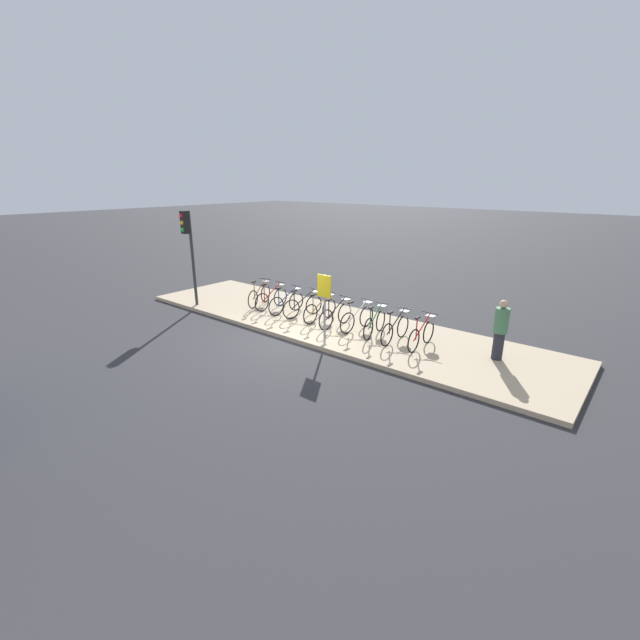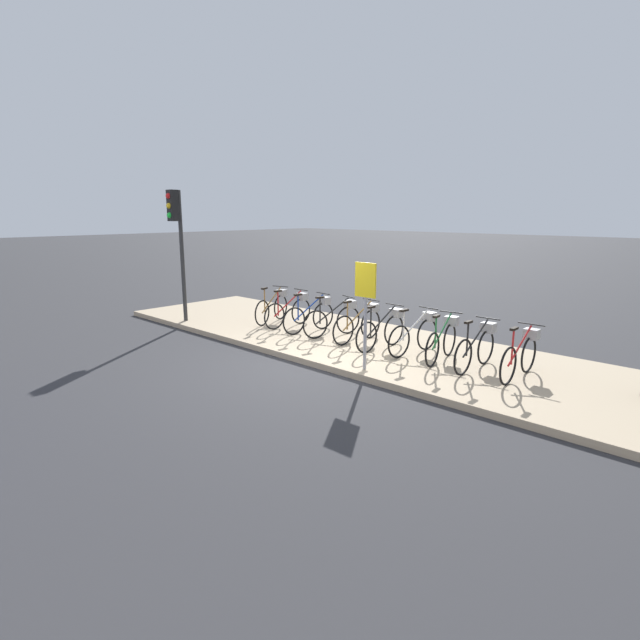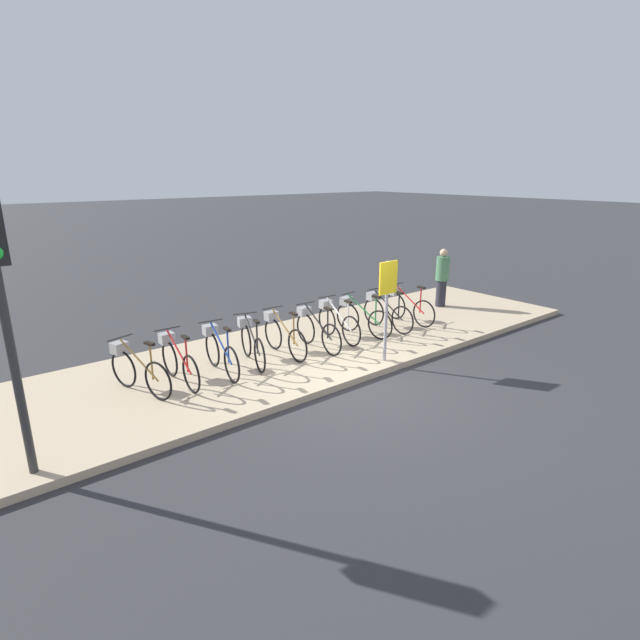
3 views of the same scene
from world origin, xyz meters
TOP-DOWN VIEW (x-y plane):
  - ground_plane at (0.00, 0.00)m, footprint 120.00×120.00m
  - sidewalk at (0.00, 1.82)m, footprint 14.20×3.64m
  - parked_bicycle_0 at (-3.17, 1.82)m, footprint 0.59×1.47m
  - parked_bicycle_1 at (-2.49, 1.78)m, footprint 0.46×1.52m
  - parked_bicycle_2 at (-1.72, 1.74)m, footprint 0.46×1.52m
  - parked_bicycle_3 at (-1.04, 1.80)m, footprint 0.55×1.48m
  - parked_bicycle_4 at (-0.33, 1.80)m, footprint 0.46×1.52m
  - parked_bicycle_5 at (0.39, 1.67)m, footprint 0.46×1.52m
  - parked_bicycle_6 at (1.08, 1.83)m, footprint 0.46×1.52m
  - parked_bicycle_7 at (1.71, 1.76)m, footprint 0.46×1.51m
  - parked_bicycle_8 at (2.42, 1.71)m, footprint 0.46×1.52m
  - parked_bicycle_9 at (3.19, 1.75)m, footprint 0.46×1.52m
  - traffic_light at (-4.94, 0.24)m, footprint 0.24×0.40m
  - sign_post at (0.98, 0.29)m, footprint 0.44×0.07m

SIDE VIEW (x-z plane):
  - ground_plane at x=0.00m, z-range 0.00..0.00m
  - sidewalk at x=0.00m, z-range 0.00..0.12m
  - parked_bicycle_0 at x=-3.17m, z-range 0.07..1.01m
  - parked_bicycle_1 at x=-2.49m, z-range 0.07..1.01m
  - parked_bicycle_2 at x=-1.72m, z-range 0.07..1.01m
  - parked_bicycle_3 at x=-1.04m, z-range 0.07..1.01m
  - parked_bicycle_4 at x=-0.33m, z-range 0.07..1.01m
  - parked_bicycle_5 at x=0.39m, z-range 0.07..1.01m
  - parked_bicycle_6 at x=1.08m, z-range 0.07..1.01m
  - parked_bicycle_7 at x=1.71m, z-range 0.07..1.01m
  - parked_bicycle_8 at x=2.42m, z-range 0.07..1.01m
  - parked_bicycle_9 at x=3.19m, z-range 0.07..1.01m
  - sign_post at x=0.98m, z-range 0.47..2.37m
  - traffic_light at x=-4.94m, z-range 0.85..4.13m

